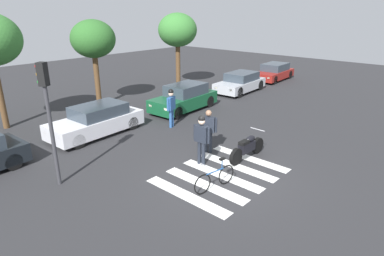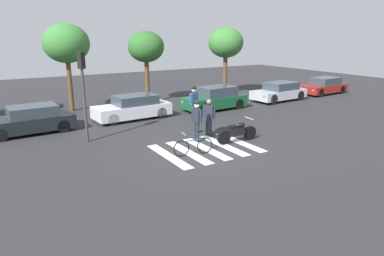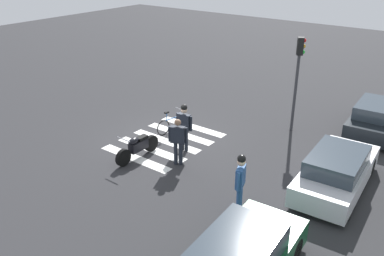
{
  "view_description": "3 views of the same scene",
  "coord_description": "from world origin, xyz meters",
  "px_view_note": "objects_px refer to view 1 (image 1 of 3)",
  "views": [
    {
      "loc": [
        -8.23,
        -6.01,
        5.43
      ],
      "look_at": [
        0.23,
        1.58,
        1.29
      ],
      "focal_mm": 30.66,
      "sensor_mm": 36.0,
      "label": 1
    },
    {
      "loc": [
        -7.81,
        -11.71,
        4.76
      ],
      "look_at": [
        -0.26,
        0.73,
        0.78
      ],
      "focal_mm": 32.53,
      "sensor_mm": 36.0,
      "label": 2
    },
    {
      "loc": [
        11.2,
        9.7,
        7.26
      ],
      "look_at": [
        -0.21,
        1.15,
        0.82
      ],
      "focal_mm": 37.94,
      "sensor_mm": 36.0,
      "label": 3
    }
  ],
  "objects_px": {
    "pedestrian_bystander": "(171,105)",
    "car_green_compact": "(184,98)",
    "car_maroon_wagon": "(274,72)",
    "traffic_light_pole": "(47,105)",
    "police_motorcycle": "(247,148)",
    "officer_by_motorcycle": "(208,128)",
    "car_white_van": "(97,121)",
    "officer_on_foot": "(202,136)",
    "leaning_bicycle": "(215,178)",
    "car_silver_sedan": "(240,83)"
  },
  "relations": [
    {
      "from": "pedestrian_bystander",
      "to": "car_green_compact",
      "type": "xyz_separation_m",
      "value": [
        2.52,
        1.51,
        -0.42
      ]
    },
    {
      "from": "car_maroon_wagon",
      "to": "traffic_light_pole",
      "type": "height_order",
      "value": "traffic_light_pole"
    },
    {
      "from": "police_motorcycle",
      "to": "pedestrian_bystander",
      "type": "relative_size",
      "value": 1.11
    },
    {
      "from": "officer_by_motorcycle",
      "to": "car_green_compact",
      "type": "distance_m",
      "value": 6.0
    },
    {
      "from": "police_motorcycle",
      "to": "car_white_van",
      "type": "height_order",
      "value": "car_white_van"
    },
    {
      "from": "officer_on_foot",
      "to": "traffic_light_pole",
      "type": "xyz_separation_m",
      "value": [
        -4.25,
        2.54,
        1.57
      ]
    },
    {
      "from": "police_motorcycle",
      "to": "leaning_bicycle",
      "type": "height_order",
      "value": "police_motorcycle"
    },
    {
      "from": "officer_by_motorcycle",
      "to": "pedestrian_bystander",
      "type": "bearing_deg",
      "value": 70.48
    },
    {
      "from": "officer_by_motorcycle",
      "to": "traffic_light_pole",
      "type": "bearing_deg",
      "value": 158.69
    },
    {
      "from": "leaning_bicycle",
      "to": "car_maroon_wagon",
      "type": "xyz_separation_m",
      "value": [
        16.67,
        7.06,
        0.26
      ]
    },
    {
      "from": "officer_by_motorcycle",
      "to": "car_maroon_wagon",
      "type": "relative_size",
      "value": 0.42
    },
    {
      "from": "police_motorcycle",
      "to": "car_green_compact",
      "type": "distance_m",
      "value": 6.98
    },
    {
      "from": "car_white_van",
      "to": "car_silver_sedan",
      "type": "relative_size",
      "value": 1.04
    },
    {
      "from": "officer_by_motorcycle",
      "to": "car_green_compact",
      "type": "height_order",
      "value": "officer_by_motorcycle"
    },
    {
      "from": "leaning_bicycle",
      "to": "officer_on_foot",
      "type": "relative_size",
      "value": 0.87
    },
    {
      "from": "police_motorcycle",
      "to": "leaning_bicycle",
      "type": "relative_size",
      "value": 1.26
    },
    {
      "from": "police_motorcycle",
      "to": "leaning_bicycle",
      "type": "xyz_separation_m",
      "value": [
        -2.59,
        -0.47,
        -0.09
      ]
    },
    {
      "from": "car_green_compact",
      "to": "car_maroon_wagon",
      "type": "distance_m",
      "value": 10.96
    },
    {
      "from": "police_motorcycle",
      "to": "leaning_bicycle",
      "type": "distance_m",
      "value": 2.63
    },
    {
      "from": "pedestrian_bystander",
      "to": "car_white_van",
      "type": "distance_m",
      "value": 3.51
    },
    {
      "from": "pedestrian_bystander",
      "to": "car_maroon_wagon",
      "type": "xyz_separation_m",
      "value": [
        13.47,
        1.87,
        -0.49
      ]
    },
    {
      "from": "police_motorcycle",
      "to": "officer_by_motorcycle",
      "type": "relative_size",
      "value": 1.19
    },
    {
      "from": "leaning_bicycle",
      "to": "pedestrian_bystander",
      "type": "bearing_deg",
      "value": 58.34
    },
    {
      "from": "police_motorcycle",
      "to": "car_maroon_wagon",
      "type": "distance_m",
      "value": 15.55
    },
    {
      "from": "car_green_compact",
      "to": "car_silver_sedan",
      "type": "relative_size",
      "value": 1.01
    },
    {
      "from": "traffic_light_pole",
      "to": "leaning_bicycle",
      "type": "bearing_deg",
      "value": -51.47
    },
    {
      "from": "car_white_van",
      "to": "pedestrian_bystander",
      "type": "bearing_deg",
      "value": -32.22
    },
    {
      "from": "officer_by_motorcycle",
      "to": "car_maroon_wagon",
      "type": "xyz_separation_m",
      "value": [
        14.61,
        5.1,
        -0.39
      ]
    },
    {
      "from": "officer_on_foot",
      "to": "pedestrian_bystander",
      "type": "xyz_separation_m",
      "value": [
        2.14,
        3.72,
        -0.01
      ]
    },
    {
      "from": "car_white_van",
      "to": "traffic_light_pole",
      "type": "relative_size",
      "value": 1.1
    },
    {
      "from": "officer_on_foot",
      "to": "car_maroon_wagon",
      "type": "distance_m",
      "value": 16.59
    },
    {
      "from": "leaning_bicycle",
      "to": "pedestrian_bystander",
      "type": "xyz_separation_m",
      "value": [
        3.2,
        5.19,
        0.74
      ]
    },
    {
      "from": "car_green_compact",
      "to": "officer_on_foot",
      "type": "bearing_deg",
      "value": -131.7
    },
    {
      "from": "officer_by_motorcycle",
      "to": "pedestrian_bystander",
      "type": "xyz_separation_m",
      "value": [
        1.14,
        3.23,
        0.09
      ]
    },
    {
      "from": "pedestrian_bystander",
      "to": "car_silver_sedan",
      "type": "xyz_separation_m",
      "value": [
        8.28,
        1.61,
        -0.47
      ]
    },
    {
      "from": "officer_on_foot",
      "to": "leaning_bicycle",
      "type": "bearing_deg",
      "value": -125.83
    },
    {
      "from": "pedestrian_bystander",
      "to": "car_silver_sedan",
      "type": "height_order",
      "value": "pedestrian_bystander"
    },
    {
      "from": "officer_by_motorcycle",
      "to": "car_white_van",
      "type": "bearing_deg",
      "value": 109.49
    },
    {
      "from": "pedestrian_bystander",
      "to": "car_white_van",
      "type": "height_order",
      "value": "pedestrian_bystander"
    },
    {
      "from": "officer_by_motorcycle",
      "to": "traffic_light_pole",
      "type": "relative_size",
      "value": 0.44
    },
    {
      "from": "pedestrian_bystander",
      "to": "officer_by_motorcycle",
      "type": "bearing_deg",
      "value": -109.52
    },
    {
      "from": "police_motorcycle",
      "to": "officer_by_motorcycle",
      "type": "bearing_deg",
      "value": 109.59
    },
    {
      "from": "police_motorcycle",
      "to": "car_white_van",
      "type": "bearing_deg",
      "value": 109.51
    },
    {
      "from": "pedestrian_bystander",
      "to": "car_maroon_wagon",
      "type": "distance_m",
      "value": 13.61
    },
    {
      "from": "leaning_bicycle",
      "to": "car_maroon_wagon",
      "type": "distance_m",
      "value": 18.1
    },
    {
      "from": "leaning_bicycle",
      "to": "car_maroon_wagon",
      "type": "relative_size",
      "value": 0.4
    },
    {
      "from": "car_white_van",
      "to": "traffic_light_pole",
      "type": "xyz_separation_m",
      "value": [
        -3.44,
        -3.04,
        2.04
      ]
    },
    {
      "from": "leaning_bicycle",
      "to": "car_silver_sedan",
      "type": "bearing_deg",
      "value": 30.62
    },
    {
      "from": "car_white_van",
      "to": "car_green_compact",
      "type": "relative_size",
      "value": 1.03
    },
    {
      "from": "pedestrian_bystander",
      "to": "car_maroon_wagon",
      "type": "bearing_deg",
      "value": 7.89
    }
  ]
}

